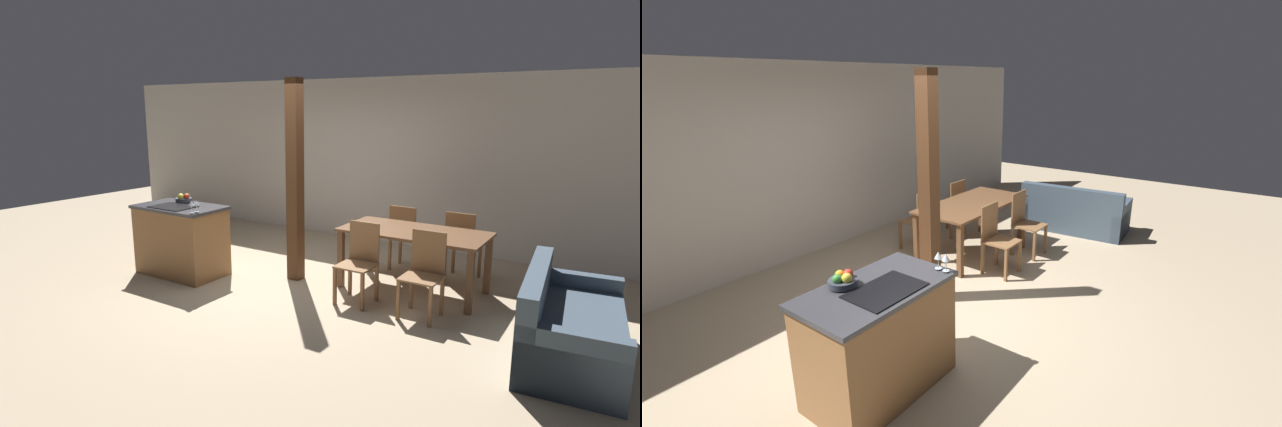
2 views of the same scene
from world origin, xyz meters
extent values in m
plane|color=tan|center=(0.00, 0.00, 0.00)|extent=(16.00, 16.00, 0.00)
cube|color=beige|center=(0.00, 2.68, 1.35)|extent=(11.20, 0.08, 2.70)
cube|color=olive|center=(-1.27, -0.34, 0.45)|extent=(1.16, 0.66, 0.90)
cube|color=#38383D|center=(-1.27, -0.34, 0.92)|extent=(1.20, 0.70, 0.04)
cube|color=black|center=(-1.27, -0.45, 0.94)|extent=(0.56, 0.40, 0.01)
cylinder|color=#383D47|center=(-1.41, -0.13, 0.97)|extent=(0.23, 0.23, 0.05)
sphere|color=red|center=(-1.36, -0.13, 1.02)|extent=(0.08, 0.08, 0.08)
sphere|color=gold|center=(-1.40, -0.08, 1.02)|extent=(0.07, 0.07, 0.07)
sphere|color=#3D8E38|center=(-1.47, -0.13, 1.02)|extent=(0.08, 0.08, 0.08)
sphere|color=yellow|center=(-1.42, -0.18, 1.02)|extent=(0.08, 0.08, 0.08)
cylinder|color=silver|center=(-0.75, -0.61, 0.95)|extent=(0.06, 0.06, 0.00)
cylinder|color=silver|center=(-0.75, -0.61, 1.00)|extent=(0.01, 0.01, 0.09)
cone|color=silver|center=(-0.75, -0.61, 1.07)|extent=(0.07, 0.07, 0.06)
cylinder|color=silver|center=(-0.75, -0.53, 0.95)|extent=(0.06, 0.06, 0.00)
cylinder|color=silver|center=(-0.75, -0.53, 1.00)|extent=(0.01, 0.01, 0.09)
cone|color=silver|center=(-0.75, -0.53, 1.07)|extent=(0.07, 0.07, 0.06)
cube|color=brown|center=(1.61, 0.75, 0.74)|extent=(1.74, 0.87, 0.03)
cube|color=brown|center=(0.80, 0.37, 0.36)|extent=(0.07, 0.07, 0.73)
cube|color=brown|center=(2.41, 0.37, 0.36)|extent=(0.07, 0.07, 0.73)
cube|color=brown|center=(0.80, 1.12, 0.36)|extent=(0.07, 0.07, 0.73)
cube|color=brown|center=(2.41, 1.12, 0.36)|extent=(0.07, 0.07, 0.73)
cube|color=brown|center=(1.21, 0.01, 0.45)|extent=(0.40, 0.40, 0.02)
cube|color=brown|center=(1.21, 0.20, 0.69)|extent=(0.38, 0.02, 0.46)
cube|color=brown|center=(1.04, -0.17, 0.22)|extent=(0.04, 0.04, 0.44)
cube|color=brown|center=(1.39, -0.17, 0.22)|extent=(0.04, 0.04, 0.44)
cube|color=brown|center=(1.04, 0.19, 0.22)|extent=(0.04, 0.04, 0.44)
cube|color=brown|center=(1.39, 0.19, 0.22)|extent=(0.04, 0.04, 0.44)
cube|color=brown|center=(2.00, 0.01, 0.45)|extent=(0.40, 0.40, 0.02)
cube|color=brown|center=(2.00, 0.20, 0.69)|extent=(0.38, 0.02, 0.46)
cube|color=brown|center=(1.82, -0.17, 0.22)|extent=(0.04, 0.04, 0.44)
cube|color=brown|center=(2.17, -0.17, 0.22)|extent=(0.04, 0.04, 0.44)
cube|color=brown|center=(1.82, 0.19, 0.22)|extent=(0.04, 0.04, 0.44)
cube|color=brown|center=(2.17, 0.19, 0.22)|extent=(0.04, 0.04, 0.44)
cube|color=brown|center=(1.21, 1.48, 0.45)|extent=(0.40, 0.40, 0.02)
cube|color=brown|center=(1.21, 1.29, 0.69)|extent=(0.38, 0.02, 0.46)
cube|color=brown|center=(1.39, 1.66, 0.22)|extent=(0.04, 0.04, 0.44)
cube|color=brown|center=(1.04, 1.66, 0.22)|extent=(0.04, 0.04, 0.44)
cube|color=brown|center=(1.39, 1.31, 0.22)|extent=(0.04, 0.04, 0.44)
cube|color=brown|center=(1.04, 1.31, 0.22)|extent=(0.04, 0.04, 0.44)
cube|color=brown|center=(2.00, 1.48, 0.45)|extent=(0.40, 0.40, 0.02)
cube|color=brown|center=(2.00, 1.29, 0.69)|extent=(0.38, 0.02, 0.46)
cube|color=brown|center=(2.17, 1.66, 0.22)|extent=(0.04, 0.04, 0.44)
cube|color=brown|center=(1.82, 1.66, 0.22)|extent=(0.04, 0.04, 0.44)
cube|color=brown|center=(2.17, 1.31, 0.22)|extent=(0.04, 0.04, 0.44)
cube|color=brown|center=(1.82, 1.31, 0.22)|extent=(0.04, 0.04, 0.44)
cube|color=#3D4C5B|center=(3.47, -0.10, 0.22)|extent=(0.94, 1.73, 0.43)
cube|color=#3D4C5B|center=(3.15, -0.13, 0.61)|extent=(0.29, 1.67, 0.36)
cube|color=#3D4C5B|center=(3.53, -0.86, 0.29)|extent=(0.82, 0.21, 0.57)
cube|color=#3D4C5B|center=(3.41, 0.66, 0.29)|extent=(0.82, 0.21, 0.57)
cube|color=#4C2D19|center=(0.15, 0.32, 1.29)|extent=(0.17, 0.17, 2.57)
camera|label=1|loc=(3.81, -4.80, 2.20)|focal=28.00mm
camera|label=2|loc=(-3.28, -2.62, 2.47)|focal=24.00mm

